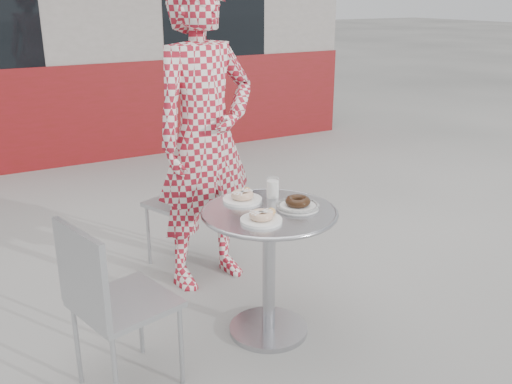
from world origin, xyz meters
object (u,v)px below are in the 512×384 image
chair_left (126,337)px  seated_person (205,137)px  chair_far (186,227)px  milk_cup (273,188)px  bistro_table (269,242)px  plate_far (243,197)px  plate_checker (298,204)px  plate_near (262,217)px

chair_left → seated_person: size_ratio=0.45×
chair_far → milk_cup: bearing=81.0°
bistro_table → milk_cup: (0.11, 0.15, 0.21)m
milk_cup → chair_far: bearing=101.8°
seated_person → plate_far: 0.55m
bistro_table → plate_checker: 0.23m
chair_far → plate_far: bearing=69.7°
chair_far → plate_far: 0.88m
chair_far → plate_checker: 1.09m
plate_far → milk_cup: (0.16, -0.03, 0.03)m
plate_near → chair_far: bearing=87.5°
chair_left → seated_person: (0.75, 0.76, 0.64)m
bistro_table → plate_far: 0.27m
plate_far → plate_checker: bearing=-49.9°
bistro_table → seated_person: bearing=91.0°
seated_person → plate_far: size_ratio=8.90×
chair_left → plate_checker: chair_left is taller
chair_left → plate_far: size_ratio=4.03×
plate_far → plate_near: bearing=-100.4°
plate_near → plate_checker: bearing=15.2°
chair_far → milk_cup: chair_far is taller
plate_far → chair_left: bearing=-161.1°
seated_person → plate_checker: seated_person is taller
seated_person → chair_left: bearing=-144.5°
chair_left → chair_far: bearing=-49.5°
chair_left → plate_near: size_ratio=4.12×
seated_person → plate_near: seated_person is taller
plate_far → chair_far: bearing=90.5°
bistro_table → plate_near: size_ratio=3.48×
plate_near → plate_checker: size_ratio=0.91×
chair_far → plate_far: size_ratio=4.07×
chair_left → plate_checker: 1.00m
plate_near → plate_checker: (0.24, 0.06, -0.00)m
bistro_table → chair_far: chair_far is taller
plate_far → plate_checker: 0.29m
milk_cup → plate_checker: bearing=-81.7°
chair_left → bistro_table: bearing=-100.1°
bistro_table → chair_left: size_ratio=0.84×
plate_near → plate_checker: 0.25m
plate_near → plate_checker: plate_checker is taller
seated_person → plate_far: bearing=-104.0°
chair_far → bistro_table: bearing=72.5°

